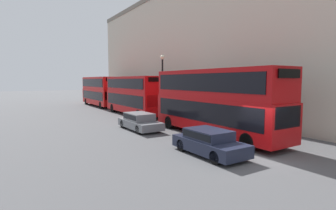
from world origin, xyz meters
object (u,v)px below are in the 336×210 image
object	(u,v)px
car_dark_sedan	(209,141)
car_hatchback	(140,121)
bus_second_in_queue	(134,94)
bus_third_in_queue	(100,90)
pedestrian	(117,100)
bus_leading	(214,100)

from	to	relation	value
car_dark_sedan	car_hatchback	bearing A→B (deg)	90.00
bus_second_in_queue	car_hatchback	world-z (taller)	bus_second_in_queue
bus_third_in_queue	car_hatchback	xyz separation A→B (m)	(-3.40, -20.24, -1.69)
bus_third_in_queue	bus_second_in_queue	bearing A→B (deg)	-90.00
car_hatchback	pedestrian	bearing A→B (deg)	73.57
bus_second_in_queue	car_hatchback	bearing A→B (deg)	-112.10
bus_second_in_queue	pedestrian	bearing A→B (deg)	78.03
car_dark_sedan	pedestrian	xyz separation A→B (m)	(5.78, 27.77, 0.08)
bus_leading	pedestrian	xyz separation A→B (m)	(2.38, 24.38, -1.74)
car_hatchback	car_dark_sedan	bearing A→B (deg)	-90.00
bus_third_in_queue	pedestrian	bearing A→B (deg)	-14.80
bus_third_in_queue	pedestrian	world-z (taller)	bus_third_in_queue
bus_leading	bus_second_in_queue	distance (m)	13.14
bus_third_in_queue	car_dark_sedan	distance (m)	28.65
bus_third_in_queue	car_dark_sedan	xyz separation A→B (m)	(-3.40, -28.39, -1.69)
bus_second_in_queue	car_dark_sedan	xyz separation A→B (m)	(-3.40, -16.53, -1.66)
bus_second_in_queue	bus_third_in_queue	size ratio (longest dim) A/B	0.98
car_hatchback	bus_third_in_queue	bearing A→B (deg)	80.46
bus_second_in_queue	pedestrian	size ratio (longest dim) A/B	6.18
bus_leading	car_hatchback	size ratio (longest dim) A/B	2.50
bus_second_in_queue	bus_third_in_queue	xyz separation A→B (m)	(-0.00, 11.87, 0.03)
car_dark_sedan	pedestrian	world-z (taller)	pedestrian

